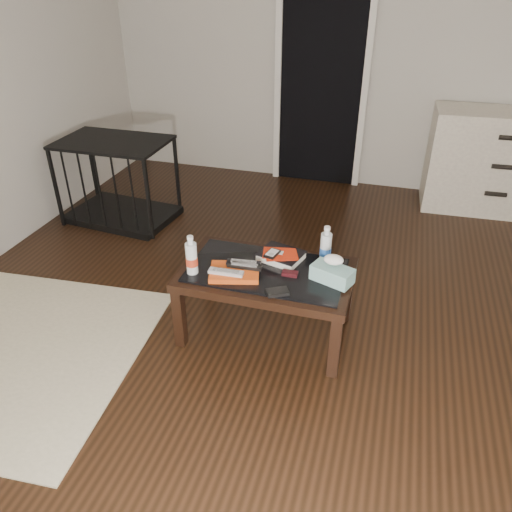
# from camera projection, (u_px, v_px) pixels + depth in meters

# --- Properties ---
(ground) EXTENTS (5.00, 5.00, 0.00)m
(ground) POSITION_uv_depth(u_px,v_px,m) (306.00, 330.00, 3.16)
(ground) COLOR black
(ground) RESTS_ON ground
(room_shell) EXTENTS (5.00, 5.00, 5.00)m
(room_shell) POSITION_uv_depth(u_px,v_px,m) (324.00, 59.00, 2.32)
(room_shell) COLOR #B9B4AB
(room_shell) RESTS_ON ground
(doorway) EXTENTS (0.90, 0.08, 2.07)m
(doorway) POSITION_uv_depth(u_px,v_px,m) (321.00, 79.00, 4.75)
(doorway) COLOR black
(doorway) RESTS_ON ground
(coffee_table) EXTENTS (1.00, 0.60, 0.46)m
(coffee_table) POSITION_uv_depth(u_px,v_px,m) (266.00, 278.00, 2.94)
(coffee_table) COLOR black
(coffee_table) RESTS_ON ground
(dresser) EXTENTS (1.22, 0.56, 0.90)m
(dresser) POSITION_uv_depth(u_px,v_px,m) (498.00, 162.00, 4.45)
(dresser) COLOR silver
(dresser) RESTS_ON ground
(pet_crate) EXTENTS (0.96, 0.69, 0.71)m
(pet_crate) POSITION_uv_depth(u_px,v_px,m) (120.00, 194.00, 4.39)
(pet_crate) COLOR black
(pet_crate) RESTS_ON ground
(magazines) EXTENTS (0.32, 0.27, 0.03)m
(magazines) POSITION_uv_depth(u_px,v_px,m) (234.00, 272.00, 2.86)
(magazines) COLOR #C84612
(magazines) RESTS_ON coffee_table
(remote_silver) EXTENTS (0.20, 0.06, 0.02)m
(remote_silver) POSITION_uv_depth(u_px,v_px,m) (226.00, 272.00, 2.81)
(remote_silver) COLOR #B2B2B7
(remote_silver) RESTS_ON magazines
(remote_black_front) EXTENTS (0.20, 0.06, 0.02)m
(remote_black_front) POSITION_uv_depth(u_px,v_px,m) (245.00, 266.00, 2.87)
(remote_black_front) COLOR black
(remote_black_front) RESTS_ON magazines
(remote_black_back) EXTENTS (0.20, 0.07, 0.02)m
(remote_black_back) POSITION_uv_depth(u_px,v_px,m) (244.00, 263.00, 2.89)
(remote_black_back) COLOR black
(remote_black_back) RESTS_ON magazines
(textbook) EXTENTS (0.29, 0.26, 0.05)m
(textbook) POSITION_uv_depth(u_px,v_px,m) (281.00, 256.00, 3.00)
(textbook) COLOR black
(textbook) RESTS_ON coffee_table
(dvd_mailers) EXTENTS (0.21, 0.17, 0.01)m
(dvd_mailers) POSITION_uv_depth(u_px,v_px,m) (279.00, 253.00, 2.97)
(dvd_mailers) COLOR #BA240C
(dvd_mailers) RESTS_ON textbook
(ipod) EXTENTS (0.09, 0.12, 0.02)m
(ipod) POSITION_uv_depth(u_px,v_px,m) (272.00, 253.00, 2.95)
(ipod) COLOR black
(ipod) RESTS_ON dvd_mailers
(flip_phone) EXTENTS (0.09, 0.05, 0.02)m
(flip_phone) POSITION_uv_depth(u_px,v_px,m) (290.00, 273.00, 2.85)
(flip_phone) COLOR black
(flip_phone) RESTS_ON coffee_table
(wallet) EXTENTS (0.14, 0.12, 0.02)m
(wallet) POSITION_uv_depth(u_px,v_px,m) (277.00, 292.00, 2.70)
(wallet) COLOR black
(wallet) RESTS_ON coffee_table
(water_bottle_left) EXTENTS (0.07, 0.07, 0.24)m
(water_bottle_left) POSITION_uv_depth(u_px,v_px,m) (191.00, 255.00, 2.82)
(water_bottle_left) COLOR silver
(water_bottle_left) RESTS_ON coffee_table
(water_bottle_right) EXTENTS (0.08, 0.08, 0.24)m
(water_bottle_right) POSITION_uv_depth(u_px,v_px,m) (326.00, 245.00, 2.92)
(water_bottle_right) COLOR silver
(water_bottle_right) RESTS_ON coffee_table
(tissue_box) EXTENTS (0.26, 0.19, 0.09)m
(tissue_box) POSITION_uv_depth(u_px,v_px,m) (332.00, 274.00, 2.78)
(tissue_box) COLOR teal
(tissue_box) RESTS_ON coffee_table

